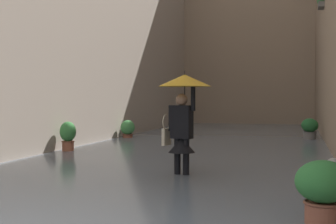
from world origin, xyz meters
name	(u,v)px	position (x,y,z in m)	size (l,w,h in m)	color
ground_plane	(210,147)	(0.00, -11.13, 0.00)	(60.00, 60.00, 0.00)	#605B56
flood_water	(210,145)	(0.00, -11.13, 0.07)	(7.90, 28.27, 0.15)	slate
building_facade_far	(249,21)	(0.00, -23.17, 5.90)	(10.70, 1.80, 11.80)	gray
person_wading	(183,105)	(-0.67, -4.76, 1.44)	(0.99, 0.99, 2.07)	#4C4233
potted_plant_near_right	(68,136)	(3.24, -7.73, 0.53)	(0.44, 0.44, 0.94)	#9E563D
potted_plant_far_right	(128,130)	(3.19, -12.16, 0.43)	(0.51, 0.51, 0.77)	brown
potted_plant_far_left	(323,191)	(-3.01, -1.87, 0.52)	(0.63, 0.63, 0.87)	brown
potted_plant_mid_left	(310,129)	(-3.11, -13.26, 0.48)	(0.58, 0.58, 0.86)	#66605B
mooring_bollard	(334,187)	(-3.19, -2.95, 0.38)	(0.25, 0.25, 0.77)	gray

